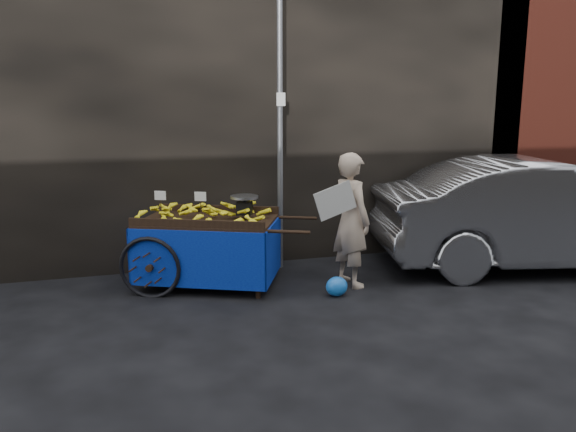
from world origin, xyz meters
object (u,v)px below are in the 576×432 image
object	(u,v)px
vendor	(351,220)
parked_car	(545,214)
plastic_bag	(337,286)
banana_cart	(204,226)

from	to	relation	value
vendor	parked_car	size ratio (longest dim) A/B	0.36
parked_car	vendor	bearing A→B (deg)	102.22
plastic_bag	parked_car	xyz separation A→B (m)	(3.32, 0.34, 0.67)
banana_cart	plastic_bag	world-z (taller)	banana_cart
parked_car	banana_cart	bearing A→B (deg)	95.89
vendor	plastic_bag	distance (m)	0.90
banana_cart	parked_car	size ratio (longest dim) A/B	0.54
vendor	plastic_bag	size ratio (longest dim) A/B	6.32
vendor	parked_car	xyz separation A→B (m)	(3.00, -0.03, -0.08)
banana_cart	vendor	xyz separation A→B (m)	(1.82, -0.56, 0.08)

